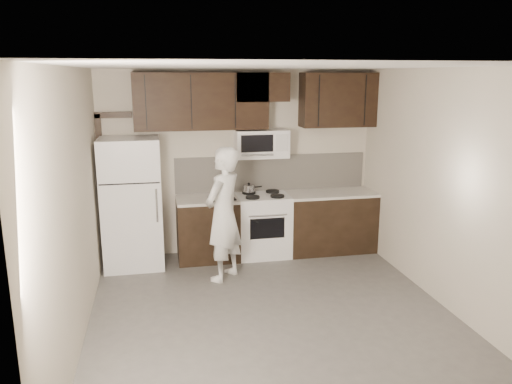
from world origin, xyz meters
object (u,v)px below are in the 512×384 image
object	(u,v)px
stove	(263,225)
microwave	(261,144)
person	(223,214)
refrigerator	(132,203)

from	to	relation	value
stove	microwave	size ratio (longest dim) A/B	1.24
stove	person	size ratio (longest dim) A/B	0.54
stove	person	distance (m)	1.11
refrigerator	person	bearing A→B (deg)	-31.59
stove	refrigerator	distance (m)	1.90
refrigerator	stove	bearing A→B (deg)	1.51
refrigerator	microwave	bearing A→B (deg)	5.15
microwave	refrigerator	xyz separation A→B (m)	(-1.85, -0.17, -0.75)
stove	refrigerator	world-z (taller)	refrigerator
microwave	refrigerator	bearing A→B (deg)	-174.85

